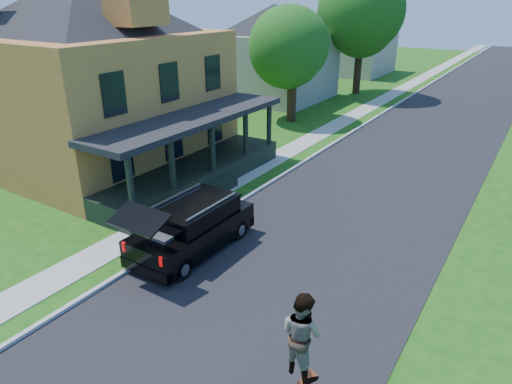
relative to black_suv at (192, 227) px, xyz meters
The scene contains 12 objects.
ground 3.64m from the black_suv, 25.08° to the right, with size 140.00×140.00×0.00m, color #145310.
street 18.80m from the black_suv, 80.19° to the left, with size 8.00×120.00×0.02m, color black.
curb 18.54m from the black_suv, 92.63° to the left, with size 0.15×120.00×0.12m, color #A9A9A4.
sidewalk 18.68m from the black_suv, 97.39° to the left, with size 1.30×120.00×0.03m, color gray.
front_walk 7.79m from the black_suv, 144.45° to the left, with size 6.50×1.20×0.03m, color gray.
main_house 11.35m from the black_suv, 154.91° to the left, with size 15.56×15.56×10.10m.
neighbor_house_mid 24.97m from the black_suv, 114.60° to the left, with size 12.78×12.78×8.30m.
neighbor_house_far 39.99m from the black_suv, 104.98° to the left, with size 12.78×12.78×8.30m.
black_suv is the anchor object (origin of this frame).
skateboarder 6.66m from the black_suv, 30.56° to the right, with size 1.09×0.95×1.90m.
tree_left_mid 18.09m from the black_suv, 108.09° to the left, with size 5.54×5.32×8.20m.
tree_left_far 29.03m from the black_suv, 100.64° to the left, with size 8.05×8.17×10.25m.
Camera 1 is at (5.63, -8.43, 7.77)m, focal length 32.00 mm.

